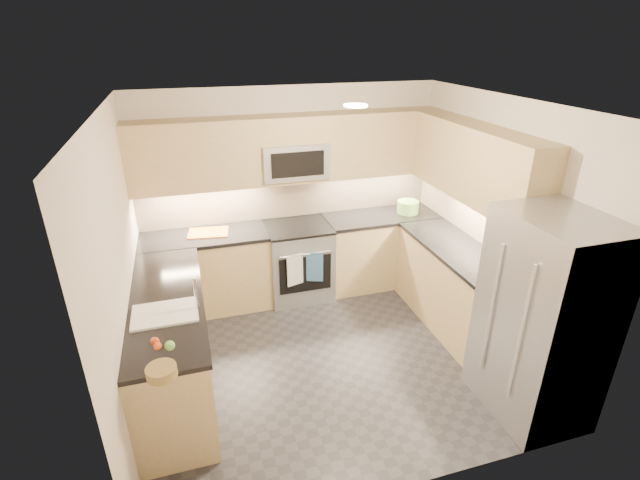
{
  "coord_description": "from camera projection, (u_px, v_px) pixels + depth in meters",
  "views": [
    {
      "loc": [
        -1.21,
        -3.66,
        3.06
      ],
      "look_at": [
        0.0,
        0.35,
        1.15
      ],
      "focal_mm": 26.0,
      "sensor_mm": 36.0,
      "label": 1
    }
  ],
  "objects": [
    {
      "name": "wall_front",
      "position": [
        411.0,
        350.0,
        2.86
      ],
      "size": [
        3.6,
        0.02,
        2.5
      ],
      "primitive_type": "cube",
      "color": "beige",
      "rests_on": "floor"
    },
    {
      "name": "dish_towel_check",
      "position": [
        295.0,
        270.0,
        5.3
      ],
      "size": [
        0.2,
        0.08,
        0.39
      ],
      "primitive_type": "cube",
      "rotation": [
        0.0,
        0.0,
        0.3
      ],
      "color": "silver",
      "rests_on": "oven_handle"
    },
    {
      "name": "base_cab_back_right",
      "position": [
        379.0,
        250.0,
        6.01
      ],
      "size": [
        1.42,
        0.6,
        0.9
      ],
      "primitive_type": "cube",
      "color": "tan",
      "rests_on": "floor"
    },
    {
      "name": "base_cab_back_left",
      "position": [
        208.0,
        273.0,
        5.43
      ],
      "size": [
        1.42,
        0.6,
        0.9
      ],
      "primitive_type": "cube",
      "color": "tan",
      "rests_on": "floor"
    },
    {
      "name": "cutting_board",
      "position": [
        208.0,
        233.0,
        5.28
      ],
      "size": [
        0.48,
        0.37,
        0.01
      ],
      "primitive_type": "cube",
      "rotation": [
        0.0,
        0.0,
        -0.15
      ],
      "color": "orange",
      "rests_on": "countertop_back_left"
    },
    {
      "name": "floor",
      "position": [
        330.0,
        355.0,
        4.77
      ],
      "size": [
        3.6,
        3.2,
        0.0
      ],
      "primitive_type": "cube",
      "color": "#26262B",
      "rests_on": "ground"
    },
    {
      "name": "refrigerator",
      "position": [
        543.0,
        319.0,
        3.78
      ],
      "size": [
        0.7,
        0.9,
        1.8
      ],
      "primitive_type": "cube",
      "color": "gray",
      "rests_on": "floor"
    },
    {
      "name": "backsplash_right",
      "position": [
        472.0,
        214.0,
        5.14
      ],
      "size": [
        0.01,
        2.3,
        0.51
      ],
      "primitive_type": "cube",
      "color": "tan",
      "rests_on": "wall_right"
    },
    {
      "name": "fridge_handle_left",
      "position": [
        520.0,
        335.0,
        3.5
      ],
      "size": [
        0.02,
        0.02,
        1.2
      ],
      "primitive_type": "cylinder",
      "color": "#B2B5BA",
      "rests_on": "refrigerator"
    },
    {
      "name": "upper_cab_right",
      "position": [
        476.0,
        163.0,
        4.68
      ],
      "size": [
        0.35,
        1.95,
        0.75
      ],
      "primitive_type": "cube",
      "color": "tan",
      "rests_on": "wall_right"
    },
    {
      "name": "range_cooktop",
      "position": [
        298.0,
        227.0,
        5.51
      ],
      "size": [
        0.76,
        0.65,
        0.03
      ],
      "primitive_type": "cube",
      "color": "black",
      "rests_on": "gas_range"
    },
    {
      "name": "upper_cab_back",
      "position": [
        293.0,
        149.0,
        5.26
      ],
      "size": [
        3.6,
        0.35,
        0.75
      ],
      "primitive_type": "cube",
      "color": "tan",
      "rests_on": "wall_back"
    },
    {
      "name": "wall_back",
      "position": [
        291.0,
        192.0,
        5.65
      ],
      "size": [
        3.6,
        0.02,
        2.5
      ],
      "primitive_type": "cube",
      "color": "beige",
      "rests_on": "floor"
    },
    {
      "name": "countertop_back_left",
      "position": [
        204.0,
        237.0,
        5.24
      ],
      "size": [
        1.42,
        0.63,
        0.04
      ],
      "primitive_type": "cube",
      "color": "black",
      "rests_on": "base_cab_back_left"
    },
    {
      "name": "sink_basin",
      "position": [
        166.0,
        321.0,
        3.8
      ],
      "size": [
        0.52,
        0.38,
        0.16
      ],
      "primitive_type": "cube",
      "color": "white",
      "rests_on": "base_cab_peninsula"
    },
    {
      "name": "ceiling",
      "position": [
        332.0,
        105.0,
        3.74
      ],
      "size": [
        3.6,
        3.2,
        0.02
      ],
      "primitive_type": "cube",
      "color": "beige",
      "rests_on": "wall_back"
    },
    {
      "name": "fruit_pear",
      "position": [
        170.0,
        346.0,
        3.22
      ],
      "size": [
        0.07,
        0.07,
        0.07
      ],
      "primitive_type": "sphere",
      "color": "#70B14C",
      "rests_on": "fruit_basket"
    },
    {
      "name": "base_cab_right",
      "position": [
        455.0,
        289.0,
        5.11
      ],
      "size": [
        0.6,
        1.7,
        0.9
      ],
      "primitive_type": "cube",
      "color": "tan",
      "rests_on": "floor"
    },
    {
      "name": "oven_handle",
      "position": [
        306.0,
        254.0,
        5.28
      ],
      "size": [
        0.6,
        0.02,
        0.02
      ],
      "primitive_type": "cylinder",
      "rotation": [
        0.0,
        1.57,
        0.0
      ],
      "color": "#B2B5BA",
      "rests_on": "gas_range"
    },
    {
      "name": "fridge_handle_right",
      "position": [
        491.0,
        310.0,
        3.82
      ],
      "size": [
        0.02,
        0.02,
        1.2
      ],
      "primitive_type": "cylinder",
      "color": "#B2B5BA",
      "rests_on": "refrigerator"
    },
    {
      "name": "gas_range",
      "position": [
        298.0,
        262.0,
        5.7
      ],
      "size": [
        0.76,
        0.65,
        0.91
      ],
      "primitive_type": "cube",
      "color": "#93959A",
      "rests_on": "floor"
    },
    {
      "name": "countertop_back_right",
      "position": [
        381.0,
        216.0,
        5.81
      ],
      "size": [
        1.42,
        0.63,
        0.04
      ],
      "primitive_type": "cube",
      "color": "black",
      "rests_on": "base_cab_back_right"
    },
    {
      "name": "faucet",
      "position": [
        196.0,
        295.0,
        3.78
      ],
      "size": [
        0.03,
        0.03,
        0.28
      ],
      "primitive_type": "cylinder",
      "color": "silver",
      "rests_on": "countertop_peninsula"
    },
    {
      "name": "fruit_orange",
      "position": [
        158.0,
        346.0,
        3.21
      ],
      "size": [
        0.06,
        0.06,
        0.06
      ],
      "primitive_type": "sphere",
      "color": "#E14B19",
      "rests_on": "fruit_basket"
    },
    {
      "name": "fruit_basket",
      "position": [
        161.0,
        372.0,
        3.09
      ],
      "size": [
        0.23,
        0.23,
        0.07
      ],
      "primitive_type": "cylinder",
      "rotation": [
        0.0,
        0.0,
        0.14
      ],
      "color": "olive",
      "rests_on": "countertop_peninsula"
    },
    {
      "name": "countertop_peninsula",
      "position": [
        166.0,
        301.0,
        4.0
      ],
      "size": [
        0.63,
        2.0,
        0.04
      ],
      "primitive_type": "cube",
      "color": "black",
      "rests_on": "base_cab_peninsula"
    },
    {
      "name": "base_cab_peninsula",
      "position": [
        173.0,
        345.0,
        4.19
      ],
      "size": [
        0.6,
        2.0,
        0.9
      ],
      "primitive_type": "cube",
      "color": "tan",
      "rests_on": "floor"
    },
    {
      "name": "oven_door_glass",
      "position": [
        305.0,
        274.0,
        5.41
      ],
      "size": [
        0.62,
        0.02,
        0.45
      ],
      "primitive_type": "cube",
      "color": "black",
      "rests_on": "gas_range"
    },
    {
      "name": "utensil_bowl",
      "position": [
        408.0,
        207.0,
        5.85
      ],
      "size": [
        0.34,
        0.34,
        0.15
      ],
      "primitive_type": "cylinder",
      "rotation": [
        0.0,
        0.0,
        -0.34
      ],
      "color": "#69A848",
      "rests_on": "countertop_back_right"
    },
    {
      "name": "backsplash_back",
      "position": [
        291.0,
        196.0,
        5.67
      ],
      "size": [
        3.6,
        0.01,
        0.51
      ],
      "primitive_type": "cube",
      "color": "tan",
      "rests_on": "wall_back"
    },
    {
      "name": "wall_right",
      "position": [
        498.0,
        224.0,
        4.73
      ],
      "size": [
        0.02,
        3.2,
        2.5
      ],
      "primitive_type": "cube",
      "color": "beige",
      "rests_on": "floor"
    },
    {
      "name": "fruit_apple",
      "position": [
        155.0,
        342.0,
        3.26
      ],
      "size": [
        0.06,
        0.06,
        0.06
      ],
      "primitive_type": "sphere",
      "color": "#A53712",
      "rests_on": "fruit_basket"
    },
    {
      "name": "microwave",
      "position": [
        294.0,
        160.0,
        5.29
      ],
      "size": [
        0.76,
        0.4,
        0.4
      ],
      "primitive_type": "cube",
      "color": "#9D9FA4",
      "rests_on": "upper_cab_back"
    },
    {
      "name": "wall_left",
      "position": [
        122.0,
        272.0,
        3.78
      ],
      "size": [
        0.02,
        3.2,
        2.5
      ],
      "primitive_type": "cube",
      "color": "beige",
      "rests_on": "floor"
    },
    {
      "name": "dish_towel_blue",
      "position": [
        315.0,
        267.0,
        5.36
      ],
      "size": [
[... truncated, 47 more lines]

